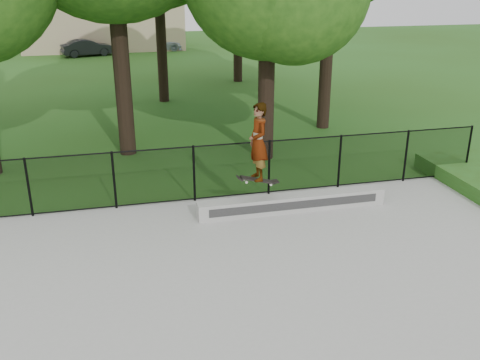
# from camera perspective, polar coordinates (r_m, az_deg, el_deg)

# --- Properties ---
(ground) EXTENTS (100.00, 100.00, 0.00)m
(ground) POSITION_cam_1_polar(r_m,az_deg,el_deg) (9.00, 1.45, -17.20)
(ground) COLOR #2B5317
(ground) RESTS_ON ground
(concrete_slab) EXTENTS (14.00, 12.00, 0.06)m
(concrete_slab) POSITION_cam_1_polar(r_m,az_deg,el_deg) (8.98, 1.45, -17.05)
(concrete_slab) COLOR #A2A39E
(concrete_slab) RESTS_ON ground
(grind_ledge) EXTENTS (4.77, 0.40, 0.41)m
(grind_ledge) POSITION_cam_1_polar(r_m,az_deg,el_deg) (13.33, 5.63, -2.45)
(grind_ledge) COLOR #B2B2AD
(grind_ledge) RESTS_ON concrete_slab
(car_b) EXTENTS (3.50, 2.10, 1.19)m
(car_b) POSITION_cam_1_polar(r_m,az_deg,el_deg) (41.07, -15.98, 13.42)
(car_b) COLOR black
(car_b) RESTS_ON ground
(car_c) EXTENTS (3.98, 2.10, 1.20)m
(car_c) POSITION_cam_1_polar(r_m,az_deg,el_deg) (43.08, -8.87, 14.30)
(car_c) COLOR #ACBAC3
(car_c) RESTS_ON ground
(skater_airborne) EXTENTS (0.82, 0.70, 2.03)m
(skater_airborne) POSITION_cam_1_polar(r_m,az_deg,el_deg) (12.41, 1.94, 3.96)
(skater_airborne) COLOR black
(skater_airborne) RESTS_ON ground
(chainlink_fence) EXTENTS (16.06, 0.06, 1.50)m
(chainlink_fence) POSITION_cam_1_polar(r_m,az_deg,el_deg) (13.70, -4.92, 0.70)
(chainlink_fence) COLOR black
(chainlink_fence) RESTS_ON concrete_slab
(distant_building) EXTENTS (12.40, 6.40, 4.30)m
(distant_building) POSITION_cam_1_polar(r_m,az_deg,el_deg) (44.93, -14.35, 16.19)
(distant_building) COLOR tan
(distant_building) RESTS_ON ground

